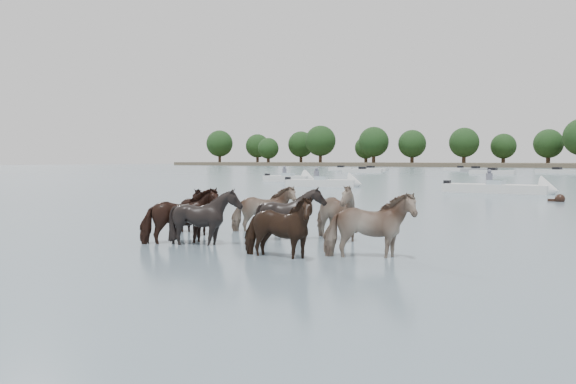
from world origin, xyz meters
The scene contains 8 objects.
ground centered at (0.00, 0.00, 0.00)m, with size 400.00×400.00×0.00m, color slate.
shoreline centered at (-70.00, 150.00, 0.50)m, with size 160.00×30.00×1.00m, color #4C4233.
pony_herd centered at (0.67, -0.67, 0.52)m, with size 7.32×4.59×1.50m.
swimming_pony centered at (2.47, 17.85, 0.10)m, with size 0.72×0.44×0.44m.
motorboat_a centered at (-13.90, 24.62, 0.23)m, with size 5.43×3.48×1.92m.
motorboat_b centered at (-1.38, 23.51, 0.22)m, with size 6.33×1.90×1.92m.
motorboat_f centered at (-21.98, 31.36, 0.23)m, with size 4.80×2.41×1.92m.
treeline centered at (-71.06, 150.16, 6.84)m, with size 152.50×21.42×12.46m.
Camera 1 is at (9.34, -11.28, 1.86)m, focal length 38.60 mm.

